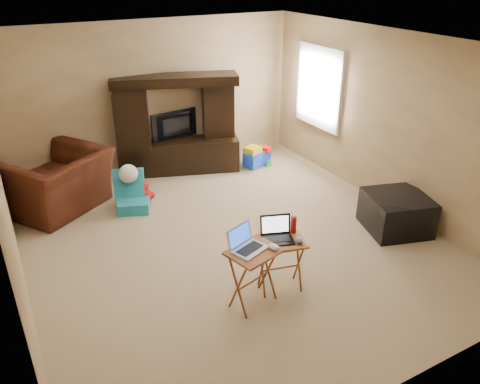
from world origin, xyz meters
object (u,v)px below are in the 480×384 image
laptop_left (250,240)px  entertainment_center (177,125)px  mouse_right (298,241)px  laptop_right (278,231)px  mouse_left (273,247)px  water_bottle (294,225)px  ottoman (396,213)px  push_toy (257,156)px  tray_table_right (281,265)px  recliner (57,182)px  plush_toy (143,192)px  television (177,126)px  tray_table_left (253,277)px  child_rocker (133,192)px

laptop_left → entertainment_center: bearing=59.1°
laptop_left → mouse_right: bearing=-28.5°
laptop_right → mouse_left: size_ratio=2.45×
laptop_right → water_bottle: size_ratio=1.70×
ottoman → mouse_left: mouse_left is taller
entertainment_center → laptop_right: entertainment_center is taller
entertainment_center → push_toy: bearing=-0.5°
push_toy → mouse_right: (-1.42, -3.25, 0.47)m
tray_table_right → mouse_left: bearing=-130.7°
recliner → plush_toy: bearing=125.7°
entertainment_center → mouse_right: size_ratio=15.85×
ottoman → water_bottle: size_ratio=4.00×
laptop_right → television: bearing=104.9°
entertainment_center → ottoman: entertainment_center is taller
ottoman → push_toy: bearing=100.8°
entertainment_center → mouse_left: (-0.46, -3.74, -0.14)m
laptop_right → water_bottle: bearing=33.7°
tray_table_left → laptop_left: 0.45m
push_toy → entertainment_center: bearing=140.9°
television → laptop_left: bearing=72.1°
plush_toy → laptop_left: 2.82m
tray_table_left → water_bottle: bearing=-0.9°
ottoman → laptop_left: size_ratio=2.23×
recliner → tray_table_left: bearing=80.1°
television → recliner: size_ratio=0.64×
ottoman → tray_table_right: size_ratio=1.23×
child_rocker → ottoman: 3.71m
plush_toy → ottoman: 3.64m
mouse_right → water_bottle: size_ratio=0.66×
laptop_left → laptop_right: bearing=-11.1°
plush_toy → tray_table_left: tray_table_left is taller
recliner → laptop_left: laptop_left is taller
laptop_left → mouse_left: 0.26m
child_rocker → water_bottle: bearing=-45.1°
child_rocker → tray_table_right: 2.72m
child_rocker → mouse_left: (0.68, -2.72, 0.39)m
water_bottle → mouse_right: bearing=-109.3°
plush_toy → laptop_right: (0.65, -2.69, 0.56)m
entertainment_center → laptop_right: (-0.30, -3.58, -0.08)m
plush_toy → water_bottle: 2.82m
plush_toy → push_toy: same height
tray_table_right → water_bottle: size_ratio=3.25×
ottoman → mouse_right: mouse_right is taller
recliner → child_rocker: bearing=115.8°
child_rocker → plush_toy: 0.25m
ottoman → mouse_left: bearing=-168.1°
laptop_left → water_bottle: bearing=-9.2°
child_rocker → tray_table_left: (0.49, -2.65, 0.03)m
ottoman → water_bottle: bearing=-172.2°
tray_table_right → recliner: bearing=133.7°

